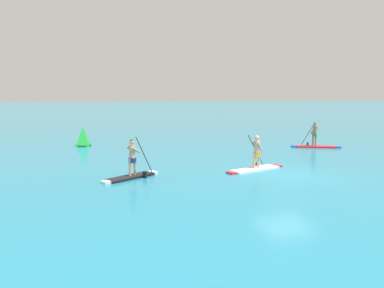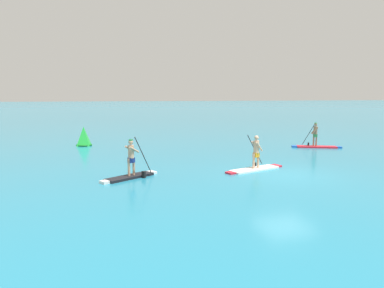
% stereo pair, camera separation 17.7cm
% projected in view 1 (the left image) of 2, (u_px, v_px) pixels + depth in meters
% --- Properties ---
extents(ground, '(440.00, 440.00, 0.00)m').
position_uv_depth(ground, '(286.00, 175.00, 16.12)').
color(ground, teal).
extents(paddleboarder_near_left, '(2.65, 1.79, 1.90)m').
position_uv_depth(paddleboarder_near_left, '(132.00, 169.00, 15.44)').
color(paddleboarder_near_left, black).
rests_on(paddleboarder_near_left, ground).
extents(paddleboarder_mid_center, '(3.34, 1.50, 1.74)m').
position_uv_depth(paddleboarder_mid_center, '(256.00, 162.00, 17.20)').
color(paddleboarder_mid_center, white).
rests_on(paddleboarder_mid_center, ground).
extents(paddleboarder_far_right, '(3.21, 1.80, 1.78)m').
position_uv_depth(paddleboarder_far_right, '(315.00, 143.00, 24.66)').
color(paddleboarder_far_right, red).
rests_on(paddleboarder_far_right, ground).
extents(race_marker_buoy, '(1.26, 1.26, 1.38)m').
position_uv_depth(race_marker_buoy, '(83.00, 137.00, 25.37)').
color(race_marker_buoy, green).
rests_on(race_marker_buoy, ground).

